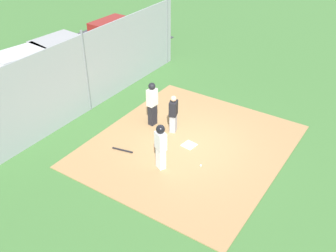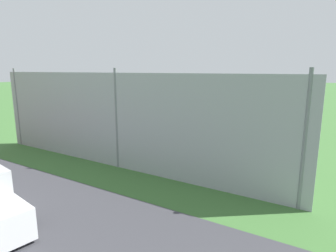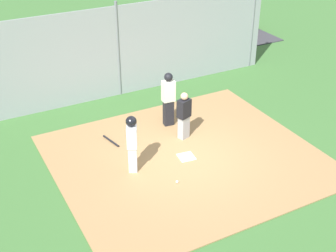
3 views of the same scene
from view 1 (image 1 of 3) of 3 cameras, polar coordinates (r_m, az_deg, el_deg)
The scene contains 13 objects.
ground_plane at distance 14.04m, azimuth 3.08°, elevation -2.91°, with size 140.00×140.00×0.00m, color #3D6B33.
dirt_infield at distance 14.03m, azimuth 3.09°, elevation -2.86°, with size 7.20×6.40×0.03m, color #9E774C.
home_plate at distance 14.01m, azimuth 3.09°, elevation -2.78°, with size 0.44×0.44×0.02m, color white.
catcher at distance 14.36m, azimuth 0.78°, elevation 1.83°, with size 0.44×0.37×1.49m.
umpire at distance 14.71m, azimuth -2.31°, elevation 3.37°, with size 0.40×0.30×1.76m.
runner at distance 12.45m, azimuth -1.07°, elevation -2.63°, with size 0.40×0.46×1.64m.
baseball_bat at distance 13.80m, azimuth -6.62°, elevation -3.50°, with size 0.06×0.06×0.78m, color black.
baseball at distance 13.06m, azimuth 4.79°, elevation -5.74°, with size 0.07×0.07×0.07m, color white.
backstop_fence at distance 15.79m, azimuth -11.77°, elevation 7.45°, with size 12.00×0.10×3.35m.
parking_lot at distance 19.52m, azimuth -20.49°, elevation 5.90°, with size 18.00×5.20×0.04m, color #38383D.
parked_car_red at distance 23.07m, azimuth -7.90°, elevation 13.33°, with size 4.26×2.01×1.28m.
parked_car_silver at distance 20.96m, azimuth -15.53°, elevation 10.42°, with size 4.33×2.15×1.28m.
parked_car_white at distance 19.81m, azimuth -20.23°, elevation 8.26°, with size 4.42×2.39×1.28m.
Camera 1 is at (9.91, 5.65, 8.17)m, focal length 41.95 mm.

